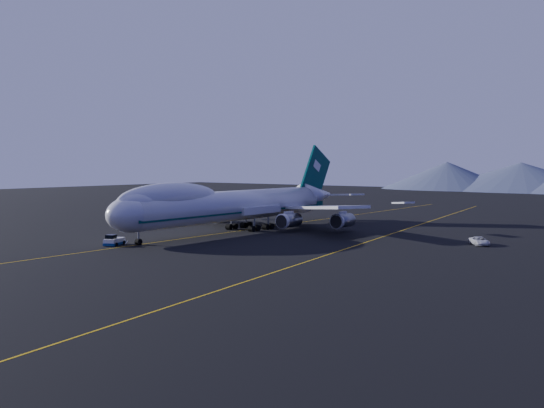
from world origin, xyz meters
The scene contains 6 objects.
ground centered at (0.00, 0.00, 0.00)m, with size 500.00×500.00×0.00m, color black.
taxiway_line_main centered at (0.00, 0.00, 0.01)m, with size 0.25×220.00×0.01m, color #ECB60D.
taxiway_line_side centered at (30.00, 10.00, 0.01)m, with size 0.25×200.00×0.01m, color #ECB60D.
boeing_747 centered at (0.00, 0.03, 5.81)m, with size 59.62×72.43×19.37m.
pushback_tug centered at (-3.00, -29.50, 0.61)m, with size 3.80×4.95×1.93m.
service_van centered at (49.36, 10.06, 0.74)m, with size 2.44×5.30×1.47m, color silver.
Camera 1 is at (84.42, -98.80, 14.62)m, focal length 40.00 mm.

